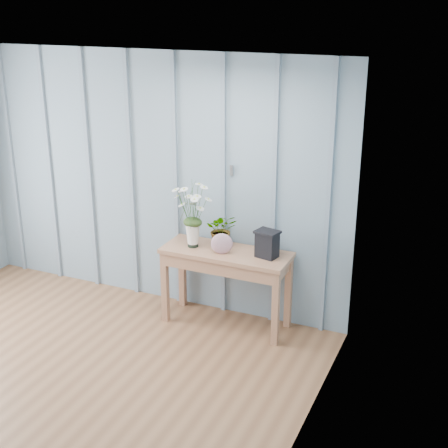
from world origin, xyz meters
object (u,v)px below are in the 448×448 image
at_px(felt_disc_vessel, 222,244).
at_px(carved_box, 267,244).
at_px(sideboard, 226,262).
at_px(daisy_vase, 192,207).

bearing_deg(felt_disc_vessel, carved_box, -7.87).
relative_size(sideboard, daisy_vase, 1.93).
relative_size(sideboard, felt_disc_vessel, 6.05).
height_order(felt_disc_vessel, carved_box, carved_box).
distance_m(felt_disc_vessel, carved_box, 0.41).
bearing_deg(daisy_vase, sideboard, 4.32).
bearing_deg(sideboard, felt_disc_vessel, -95.64).
bearing_deg(daisy_vase, felt_disc_vessel, -9.99).
bearing_deg(felt_disc_vessel, daisy_vase, 148.42).
bearing_deg(carved_box, sideboard, -177.60).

